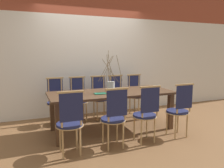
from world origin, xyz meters
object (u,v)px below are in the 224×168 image
object	(u,v)px
chair_near_center	(146,112)
book_stack	(100,94)
chair_far_center	(100,96)
vase_centerpiece	(111,85)
dining_table	(112,97)

from	to	relation	value
chair_near_center	book_stack	xyz separation A→B (m)	(-0.56, 0.67, 0.23)
chair_near_center	book_stack	world-z (taller)	chair_near_center
chair_far_center	chair_near_center	bearing A→B (deg)	99.60
vase_centerpiece	book_stack	distance (m)	0.30
dining_table	vase_centerpiece	bearing A→B (deg)	171.02
dining_table	chair_near_center	size ratio (longest dim) A/B	2.44
dining_table	chair_near_center	xyz separation A→B (m)	(0.28, -0.78, -0.13)
book_stack	chair_far_center	bearing A→B (deg)	71.86
dining_table	chair_far_center	xyz separation A→B (m)	(0.02, 0.78, -0.13)
chair_near_center	chair_far_center	distance (m)	1.58
dining_table	chair_near_center	distance (m)	0.84
dining_table	vase_centerpiece	size ratio (longest dim) A/B	3.02
dining_table	chair_far_center	bearing A→B (deg)	88.55
chair_near_center	chair_far_center	bearing A→B (deg)	99.60
vase_centerpiece	book_stack	bearing A→B (deg)	-155.49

